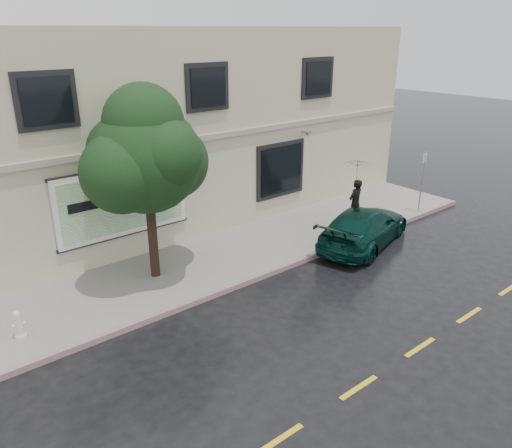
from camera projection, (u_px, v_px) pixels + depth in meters
ground at (312, 291)px, 14.13m from camera, size 90.00×90.00×0.00m
sidewalk at (242, 251)px, 16.44m from camera, size 20.00×3.50×0.15m
curb at (277, 270)px, 15.18m from camera, size 20.00×0.18×0.16m
road_marking at (420, 347)px, 11.61m from camera, size 19.00×0.12×0.01m
building at (150, 123)px, 19.32m from camera, size 20.00×8.12×7.00m
billboard at (124, 202)px, 15.03m from camera, size 4.30×0.16×2.20m
car at (364, 227)px, 16.91m from camera, size 4.90×3.21×1.32m
pedestrian at (355, 203)px, 18.10m from camera, size 0.67×0.47×1.76m
umbrella at (358, 169)px, 17.63m from camera, size 1.36×1.36×0.79m
street_tree at (146, 159)px, 13.44m from camera, size 3.00×3.00×5.01m
fire_hydrant at (19, 324)px, 11.62m from camera, size 0.29×0.27×0.71m
sign_pole at (422, 176)px, 19.31m from camera, size 0.30×0.07×2.41m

